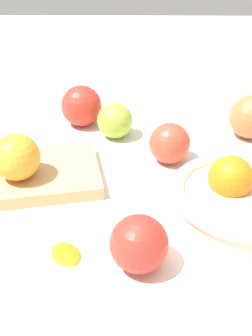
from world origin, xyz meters
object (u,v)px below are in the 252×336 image
at_px(cutting_board, 25,175).
at_px(apple_front_left_2, 251,117).
at_px(apple_back_left, 139,244).
at_px(apple_front_right, 81,106).
at_px(bowl, 238,200).
at_px(apple_front_center, 115,121).
at_px(apple_front_left, 170,143).
at_px(orange_on_board, 16,157).

bearing_deg(cutting_board, apple_front_left_2, -158.26).
relative_size(cutting_board, apple_back_left, 3.28).
bearing_deg(apple_front_right, bowl, 129.46).
distance_m(apple_front_center, apple_back_left, 0.35).
xyz_separation_m(cutting_board, apple_front_left, (-0.24, -0.07, 0.03)).
relative_size(apple_front_left, apple_front_right, 0.87).
xyz_separation_m(cutting_board, orange_on_board, (0.00, 0.02, 0.05)).
height_order(orange_on_board, apple_front_right, orange_on_board).
distance_m(cutting_board, apple_front_left, 0.25).
bearing_deg(apple_front_right, orange_on_board, 71.86).
relative_size(orange_on_board, apple_back_left, 1.01).
relative_size(orange_on_board, apple_front_right, 0.89).
xyz_separation_m(orange_on_board, apple_back_left, (-0.19, 0.17, -0.02)).
xyz_separation_m(orange_on_board, apple_front_left_2, (-0.41, -0.18, -0.02)).
relative_size(bowl, apple_front_right, 2.37).
bearing_deg(apple_front_center, orange_on_board, 50.84).
bearing_deg(orange_on_board, apple_front_center, -129.16).
bearing_deg(orange_on_board, bowl, 167.22).
xyz_separation_m(apple_front_left, apple_front_left_2, (-0.16, -0.10, 0.01)).
bearing_deg(apple_front_right, cutting_board, 70.68).
xyz_separation_m(apple_front_left, apple_front_center, (0.10, -0.09, -0.00)).
bearing_deg(bowl, apple_front_left, -62.43).
relative_size(cutting_board, apple_front_left, 3.36).
relative_size(cutting_board, orange_on_board, 3.26).
xyz_separation_m(orange_on_board, apple_front_left, (-0.24, -0.09, -0.02)).
height_order(apple_front_center, apple_front_right, apple_front_right).
bearing_deg(orange_on_board, apple_front_right, -108.14).
xyz_separation_m(bowl, apple_back_left, (0.14, 0.10, 0.00)).
height_order(apple_front_left, apple_front_center, apple_front_left).
xyz_separation_m(cutting_board, apple_front_left_2, (-0.41, -0.16, 0.03)).
relative_size(orange_on_board, apple_front_left, 1.03).
relative_size(orange_on_board, apple_front_left_2, 0.89).
distance_m(orange_on_board, apple_front_left_2, 0.45).
bearing_deg(orange_on_board, apple_front_left, -160.24).
bearing_deg(apple_back_left, cutting_board, -46.15).
bearing_deg(apple_front_left_2, bowl, 73.17).
xyz_separation_m(bowl, apple_front_left, (0.09, -0.16, 0.00)).
bearing_deg(apple_back_left, apple_front_left, -102.53).
relative_size(bowl, apple_front_left, 2.74).
distance_m(bowl, apple_front_center, 0.31).
bearing_deg(apple_back_left, bowl, -146.23).
xyz_separation_m(cutting_board, apple_front_center, (-0.14, -0.16, 0.02)).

